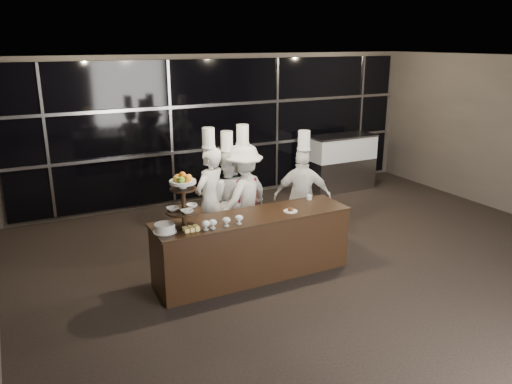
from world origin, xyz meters
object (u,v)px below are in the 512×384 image
buffet_counter (253,245)px  display_stand (183,196)px  layer_cake (165,228)px  display_case (341,160)px  chef_a (210,199)px  chef_c (243,196)px  chef_b (228,199)px  chef_d (302,196)px

buffet_counter → display_stand: (-1.00, -0.00, 0.87)m
layer_cake → display_case: 5.89m
layer_cake → chef_a: bearing=46.3°
display_case → chef_c: chef_c is taller
chef_b → chef_c: bearing=-28.7°
display_case → buffet_counter: bearing=-141.2°
chef_b → display_stand: bearing=-134.7°
chef_a → chef_c: bearing=-6.5°
chef_c → chef_b: bearing=151.3°
chef_a → chef_b: chef_a is taller
display_case → chef_d: size_ratio=0.80×
buffet_counter → display_case: size_ratio=1.87×
chef_b → layer_cake: bearing=-139.9°
display_case → chef_b: (-3.62, -1.88, 0.14)m
display_stand → chef_b: chef_b is taller
chef_d → chef_b: bearing=160.6°
chef_b → chef_d: chef_b is taller
buffet_counter → chef_b: bearing=84.1°
chef_c → chef_a: bearing=173.5°
layer_cake → chef_c: bearing=33.3°
display_stand → layer_cake: bearing=-170.0°
display_stand → chef_b: (1.12, 1.13, -0.52)m
layer_cake → chef_a: (1.07, 1.12, -0.10)m
buffet_counter → chef_a: 1.17m
buffet_counter → display_case: bearing=38.8°
buffet_counter → display_stand: bearing=-180.0°
layer_cake → buffet_counter: bearing=2.2°
buffet_counter → chef_d: chef_d is taller
buffet_counter → chef_a: (-0.21, 1.07, 0.41)m
chef_a → chef_b: (0.33, 0.06, -0.06)m
chef_c → display_stand: bearing=-142.8°
chef_b → chef_c: (0.22, -0.12, 0.05)m
display_stand → chef_d: chef_d is taller
display_stand → layer_cake: (-0.28, -0.05, -0.37)m
display_case → chef_c: size_ratio=0.75×
chef_a → display_stand: bearing=-126.4°
buffet_counter → layer_cake: size_ratio=9.47×
chef_b → chef_c: 0.25m
display_stand → chef_a: chef_a is taller
chef_b → display_case: bearing=27.4°
display_stand → chef_d: size_ratio=0.39×
layer_cake → display_case: display_case is taller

